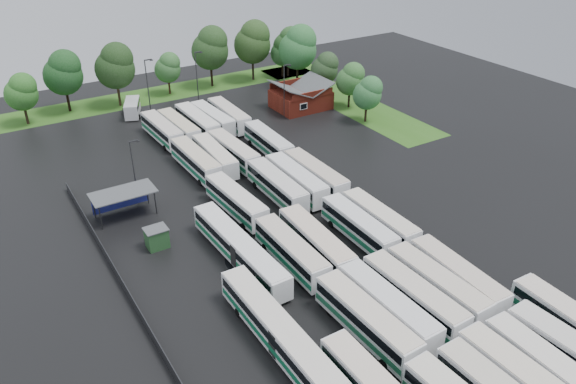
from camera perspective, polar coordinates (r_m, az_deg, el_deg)
ground at (r=66.71m, az=4.01°, el=-6.63°), size 160.00×160.00×0.00m
brick_building at (r=109.38m, az=1.31°, el=9.46°), size 10.07×8.60×5.39m
wash_shed at (r=76.16m, az=-16.48°, el=-0.27°), size 8.20×4.20×3.58m
utility_hut at (r=69.38m, az=-13.19°, el=-4.54°), size 2.70×2.20×2.62m
grass_strip_north at (r=119.96m, az=-13.61°, el=9.52°), size 80.00×10.00×0.01m
grass_strip_east at (r=115.49m, az=5.51°, el=9.44°), size 10.00×50.00×0.01m
west_fence at (r=64.95m, az=-16.69°, el=-8.49°), size 0.10×50.00×1.20m
bus_r0c3 at (r=55.66m, az=24.94°, el=-16.10°), size 2.85×12.48×3.46m
bus_r0c4 at (r=57.84m, az=27.15°, el=-14.65°), size 3.31×12.94×3.57m
bus_r1c0 at (r=55.75m, az=7.96°, el=-12.77°), size 3.07×13.02×3.61m
bus_r1c1 at (r=57.56m, az=10.06°, el=-11.41°), size 2.87×12.83×3.56m
bus_r1c2 at (r=59.33m, az=12.63°, el=-10.26°), size 3.02×12.98×3.60m
bus_r1c3 at (r=61.32m, az=14.86°, el=-9.14°), size 2.87×12.73×3.53m
bus_r1c4 at (r=63.18m, az=16.79°, el=-8.21°), size 3.14×12.58×3.48m
bus_r2c0 at (r=64.21m, az=0.33°, el=-6.05°), size 2.80×12.57×3.49m
bus_r2c1 at (r=65.63m, az=2.86°, el=-5.13°), size 3.36×13.14×3.63m
bus_r2c3 at (r=69.08m, az=7.19°, el=-3.51°), size 2.83×12.44×3.45m
bus_r2c4 at (r=70.72m, az=9.26°, el=-2.83°), size 2.74×12.39×3.44m
bus_r3c0 at (r=74.13m, az=-5.30°, el=-0.91°), size 3.21×12.52×3.45m
bus_r3c2 at (r=77.30m, az=-1.13°, el=0.63°), size 2.99×12.88×3.57m
bus_r3c3 at (r=78.79m, az=0.82°, el=1.24°), size 2.97×12.97×3.60m
bus_r3c4 at (r=80.21m, az=2.76°, el=1.76°), size 2.78×12.98×3.61m
bus_r4c0 at (r=85.35m, az=-9.36°, el=3.15°), size 2.91×12.87×3.57m
bus_r4c1 at (r=86.51m, az=-7.45°, el=3.62°), size 3.12×12.42×3.43m
bus_r4c2 at (r=87.82m, az=-5.58°, el=4.16°), size 3.03×12.57×3.48m
bus_r4c4 at (r=90.62m, az=-2.02°, el=5.11°), size 3.09×12.53×3.46m
bus_r5c0 at (r=97.30m, az=-12.68°, el=6.15°), size 3.03×12.59×3.48m
bus_r5c1 at (r=97.93m, az=-11.03°, el=6.47°), size 3.07×12.41×3.43m
bus_r5c2 at (r=99.28m, az=-9.20°, el=7.02°), size 2.97×12.99×3.60m
bus_r5c3 at (r=100.59m, az=-7.69°, el=7.39°), size 3.17×12.52×3.46m
bus_r5c4 at (r=101.63m, az=-6.01°, el=7.75°), size 2.96×12.73×3.53m
artic_bus_west_b at (r=64.83m, az=-4.95°, el=-5.80°), size 3.13×18.60×3.44m
artic_bus_west_c at (r=53.97m, az=-0.91°, el=-14.19°), size 2.69×18.92×3.51m
minibus at (r=109.67m, az=-15.54°, el=8.28°), size 4.75×6.98×2.87m
tree_north_0 at (r=110.77m, az=-25.43°, el=9.20°), size 5.75×5.75×9.52m
tree_north_1 at (r=113.72m, az=-21.83°, el=11.23°), size 7.16×7.16×11.86m
tree_north_2 at (r=113.46m, az=-17.11°, el=12.19°), size 7.50×7.50×12.42m
tree_north_3 at (r=118.37m, az=-12.07°, el=12.29°), size 5.24×5.24×8.69m
tree_north_4 at (r=121.10m, az=-7.85°, el=14.34°), size 7.72×7.72×12.79m
tree_north_5 at (r=124.23m, az=-3.56°, el=15.01°), size 7.88×7.88×13.06m
tree_north_6 at (r=126.92m, az=-0.48°, el=14.10°), size 5.32×5.32×8.81m
tree_east_0 at (r=102.65m, az=8.17°, el=9.96°), size 5.17×5.17×8.57m
tree_east_1 at (r=109.20m, az=6.43°, el=11.37°), size 5.35×5.35×8.86m
tree_east_2 at (r=114.85m, az=3.81°, el=12.47°), size 5.48×5.48×9.08m
tree_east_3 at (r=119.87m, az=1.09°, el=14.53°), size 7.89×7.89×13.08m
tree_east_4 at (r=126.97m, az=0.11°, el=14.77°), size 6.66×6.66×11.02m
lamp_post_ne at (r=104.08m, az=-0.33°, el=10.63°), size 1.50×0.29×9.76m
lamp_post_nw at (r=77.83m, az=-15.36°, el=2.45°), size 1.39×0.27×9.05m
lamp_post_back_w at (r=107.17m, az=-14.02°, el=10.62°), size 1.64×0.32×10.67m
lamp_post_back_e at (r=111.11m, az=-9.20°, el=11.69°), size 1.61×0.31×10.43m
puddle_0 at (r=53.98m, az=14.40°, el=-18.32°), size 5.23×5.23×0.01m
puddle_1 at (r=60.21m, az=21.19°, el=-13.64°), size 4.27×4.27×0.01m
puddle_2 at (r=66.41m, az=-3.36°, el=-6.79°), size 7.15×7.15×0.01m
puddle_3 at (r=69.66m, az=9.17°, el=-5.23°), size 4.93×4.93×0.01m
puddle_4 at (r=64.75m, az=22.11°, el=-10.40°), size 2.43×2.43×0.01m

